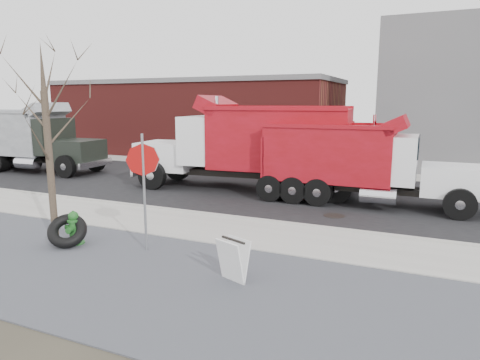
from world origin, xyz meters
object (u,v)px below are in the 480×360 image
at_px(dump_truck_red_a, 356,160).
at_px(dump_truck_red_b, 251,144).
at_px(fire_hydrant, 74,229).
at_px(stop_sign, 144,173).
at_px(truck_tire, 67,231).
at_px(sandwich_board, 233,260).
at_px(dump_truck_grey, 28,137).

relative_size(dump_truck_red_a, dump_truck_red_b, 0.84).
relative_size(fire_hydrant, stop_sign, 0.31).
height_order(truck_tire, sandwich_board, sandwich_board).
distance_m(fire_hydrant, truck_tire, 0.21).
xyz_separation_m(truck_tire, dump_truck_red_a, (6.04, 7.95, 1.22)).
relative_size(dump_truck_red_a, dump_truck_grey, 0.99).
xyz_separation_m(stop_sign, dump_truck_red_b, (-0.46, 8.00, -0.01)).
distance_m(stop_sign, dump_truck_red_b, 8.01).
xyz_separation_m(truck_tire, dump_truck_grey, (-11.47, 8.59, 1.42)).
relative_size(stop_sign, dump_truck_red_b, 0.31).
xyz_separation_m(dump_truck_red_a, dump_truck_red_b, (-4.45, 0.64, 0.35)).
xyz_separation_m(fire_hydrant, dump_truck_red_a, (6.01, 7.74, 1.23)).
xyz_separation_m(dump_truck_red_a, dump_truck_grey, (-17.50, 0.64, 0.20)).
bearing_deg(dump_truck_red_a, truck_tire, -127.49).
xyz_separation_m(fire_hydrant, truck_tire, (-0.02, -0.21, 0.02)).
bearing_deg(fire_hydrant, dump_truck_red_b, 71.22).
bearing_deg(stop_sign, dump_truck_red_b, 78.31).
distance_m(fire_hydrant, dump_truck_red_a, 9.88).
height_order(dump_truck_red_a, dump_truck_grey, dump_truck_grey).
distance_m(truck_tire, stop_sign, 2.64).
height_order(truck_tire, dump_truck_red_a, dump_truck_red_a).
relative_size(truck_tire, sandwich_board, 1.44).
xyz_separation_m(stop_sign, dump_truck_grey, (-13.51, 8.00, -0.16)).
height_order(sandwich_board, dump_truck_grey, dump_truck_grey).
bearing_deg(sandwich_board, stop_sign, -175.65).
relative_size(stop_sign, sandwich_board, 3.25).
distance_m(truck_tire, dump_truck_red_b, 8.87).
distance_m(stop_sign, dump_truck_red_a, 8.38).
bearing_deg(truck_tire, stop_sign, 16.16).
distance_m(dump_truck_red_a, dump_truck_grey, 17.52).
bearing_deg(fire_hydrant, stop_sign, 2.53).
height_order(sandwich_board, dump_truck_red_a, dump_truck_red_a).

